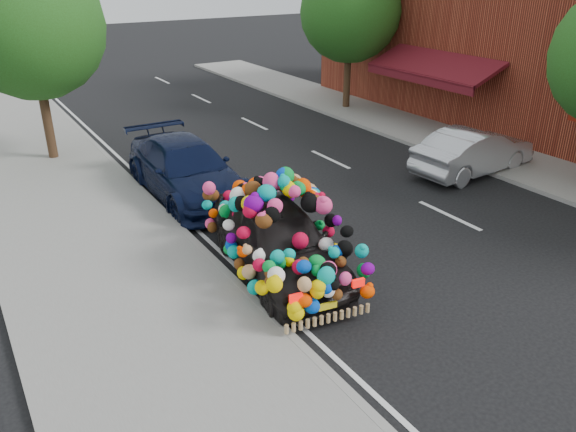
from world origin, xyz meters
The scene contains 10 objects.
ground centered at (0.00, 0.00, 0.00)m, with size 100.00×100.00×0.00m, color black.
sidewalk centered at (-4.30, 0.00, 0.06)m, with size 4.00×60.00×0.12m, color gray.
kerb centered at (-2.35, 0.00, 0.07)m, with size 0.15×60.00×0.13m, color gray.
footpath_far centered at (8.20, 3.00, 0.06)m, with size 3.00×40.00×0.12m, color gray.
lane_markings centered at (3.60, 0.00, 0.01)m, with size 6.00×50.00×0.01m, color silver, non-canonical shape.
tree_near_sidewalk centered at (-3.80, 9.50, 4.02)m, with size 4.20×4.20×6.13m.
tree_far_b centered at (8.00, 10.00, 3.89)m, with size 4.00×4.00×5.90m.
plush_art_car centered at (-1.37, -0.12, 1.06)m, with size 2.66×4.66×2.09m.
navy_sedan centered at (-1.34, 4.64, 0.72)m, with size 2.03×4.99×1.45m, color black.
silver_hatchback centered at (6.43, 1.84, 0.66)m, with size 1.40×4.01×1.32m, color #B0B2B7.
Camera 1 is at (-6.38, -8.57, 5.73)m, focal length 35.00 mm.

